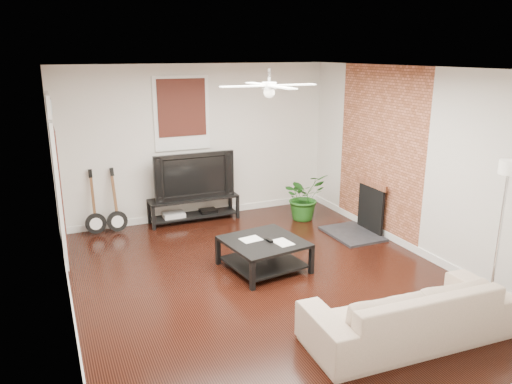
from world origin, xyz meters
TOP-DOWN VIEW (x-y plane):
  - room at (0.00, 0.00)m, footprint 5.01×6.01m
  - brick_accent at (2.49, 1.00)m, footprint 0.02×2.20m
  - fireplace at (2.20, 1.00)m, footprint 0.80×1.10m
  - window_back at (-0.30, 2.97)m, footprint 1.00×0.06m
  - door_left at (-2.46, 1.90)m, footprint 0.08×1.00m
  - tv_stand at (-0.20, 2.78)m, footprint 1.62×0.43m
  - tv at (-0.20, 2.80)m, footprint 1.45×0.19m
  - coffee_table at (0.11, 0.38)m, footprint 1.16×1.16m
  - sofa at (0.79, -1.85)m, footprint 2.30×0.99m
  - floor_lamp at (2.14, -1.75)m, footprint 0.32×0.32m
  - potted_plant at (1.69, 2.07)m, footprint 0.89×0.81m
  - guitar_left at (-1.93, 2.75)m, footprint 0.35×0.25m
  - guitar_right at (-1.58, 2.72)m, footprint 0.37×0.28m
  - ceiling_fan at (0.00, 0.00)m, footprint 1.24×1.24m

SIDE VIEW (x-z plane):
  - coffee_table at x=0.11m, z-range 0.00..0.43m
  - tv_stand at x=-0.20m, z-range 0.00..0.45m
  - sofa at x=0.79m, z-range 0.00..0.66m
  - potted_plant at x=1.69m, z-range 0.00..0.86m
  - fireplace at x=2.20m, z-range 0.00..0.92m
  - guitar_left at x=-1.93m, z-range 0.00..1.12m
  - guitar_right at x=-1.58m, z-range 0.00..1.12m
  - tv at x=-0.20m, z-range 0.45..1.29m
  - floor_lamp at x=2.14m, z-range 0.00..1.84m
  - door_left at x=-2.46m, z-range 0.00..2.50m
  - room at x=0.00m, z-range 0.00..2.80m
  - brick_accent at x=2.49m, z-range 0.00..2.80m
  - window_back at x=-0.30m, z-range 1.30..2.60m
  - ceiling_fan at x=0.00m, z-range 2.44..2.76m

